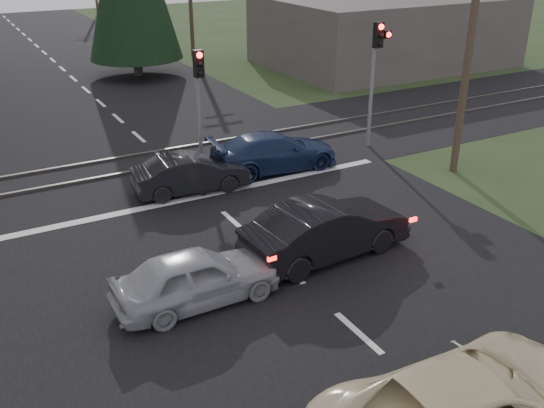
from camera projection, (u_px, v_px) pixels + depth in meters
ground at (358, 333)px, 12.70m from camera, size 120.00×120.00×0.00m
road at (184, 177)px, 20.67m from camera, size 14.00×100.00×0.01m
rail_corridor at (164, 159)px, 22.26m from camera, size 120.00×8.00×0.01m
stop_line at (204, 195)px, 19.23m from camera, size 13.00×0.35×0.00m
rail_near at (171, 165)px, 21.60m from camera, size 120.00×0.12×0.10m
rail_far at (156, 152)px, 22.88m from camera, size 120.00×0.12×0.10m
traffic_signal_right at (377, 61)px, 22.20m from camera, size 0.68×0.48×4.70m
traffic_signal_center at (199, 88)px, 20.48m from camera, size 0.32×0.48×4.10m
utility_pole_near at (471, 32)px, 19.26m from camera, size 1.80×0.26×9.00m
building_right at (384, 31)px, 37.31m from camera, size 14.00×10.00×4.00m
cream_coupe at (472, 407)px, 9.72m from camera, size 5.36×2.65×1.46m
dark_hatchback at (326, 230)px, 15.42m from camera, size 4.60×1.90×1.48m
silver_car at (196, 277)px, 13.51m from camera, size 3.81×1.57×1.29m
blue_sedan at (274, 152)px, 21.07m from camera, size 4.67×2.18×1.32m
dark_car_far at (191, 174)px, 19.31m from camera, size 3.80×1.58×1.22m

